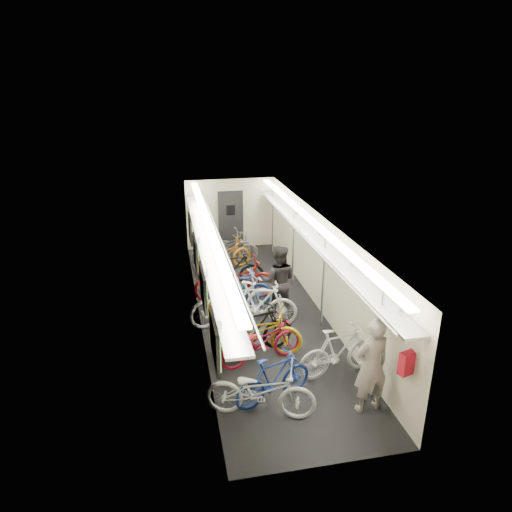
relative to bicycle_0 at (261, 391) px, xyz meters
name	(u,v)px	position (x,y,z in m)	size (l,w,h in m)	color
train_car_shell	(240,241)	(0.40, 4.43, 1.16)	(10.00, 10.00, 10.00)	black
bicycle_0	(261,391)	(0.00, 0.00, 0.00)	(0.66, 1.88, 0.99)	silver
bicycle_1	(274,379)	(0.30, 0.32, -0.03)	(0.44, 1.55, 0.93)	navy
bicycle_2	(261,342)	(0.33, 1.57, -0.02)	(0.62, 1.79, 0.94)	maroon
bicycle_3	(254,331)	(0.25, 1.88, 0.06)	(0.52, 1.84, 1.11)	black
bicycle_4	(255,330)	(0.29, 1.96, 0.02)	(0.69, 1.97, 1.04)	#C09912
bicycle_5	(259,303)	(0.61, 3.13, 0.05)	(0.51, 1.82, 1.09)	white
bicycle_6	(233,300)	(0.03, 3.37, 0.07)	(0.75, 2.16, 1.14)	silver
bicycle_7	(237,290)	(0.24, 4.00, 0.03)	(0.49, 1.74, 1.05)	#1A449C
bicycle_8	(235,280)	(0.26, 4.54, 0.07)	(0.74, 2.13, 1.12)	maroon
bicycle_9	(231,270)	(0.27, 5.26, 0.06)	(0.52, 1.86, 1.12)	black
bicycle_10	(224,255)	(0.25, 6.68, -0.01)	(0.64, 1.82, 0.96)	orange
bicycle_11	(339,351)	(1.73, 0.87, 0.02)	(0.48, 1.71, 1.03)	silver
bicycle_12	(222,248)	(0.27, 7.14, 0.04)	(0.71, 2.05, 1.08)	slate
bicycle_14	(232,247)	(0.60, 7.44, -0.04)	(0.60, 1.72, 0.91)	slate
passenger_near	(371,366)	(1.86, -0.21, 0.39)	(0.65, 0.42, 1.78)	gray
passenger_mid	(278,281)	(1.17, 3.51, 0.41)	(0.87, 0.68, 1.80)	black
backpack	(407,363)	(2.15, -0.79, 0.79)	(0.26, 0.14, 0.38)	#AC1121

